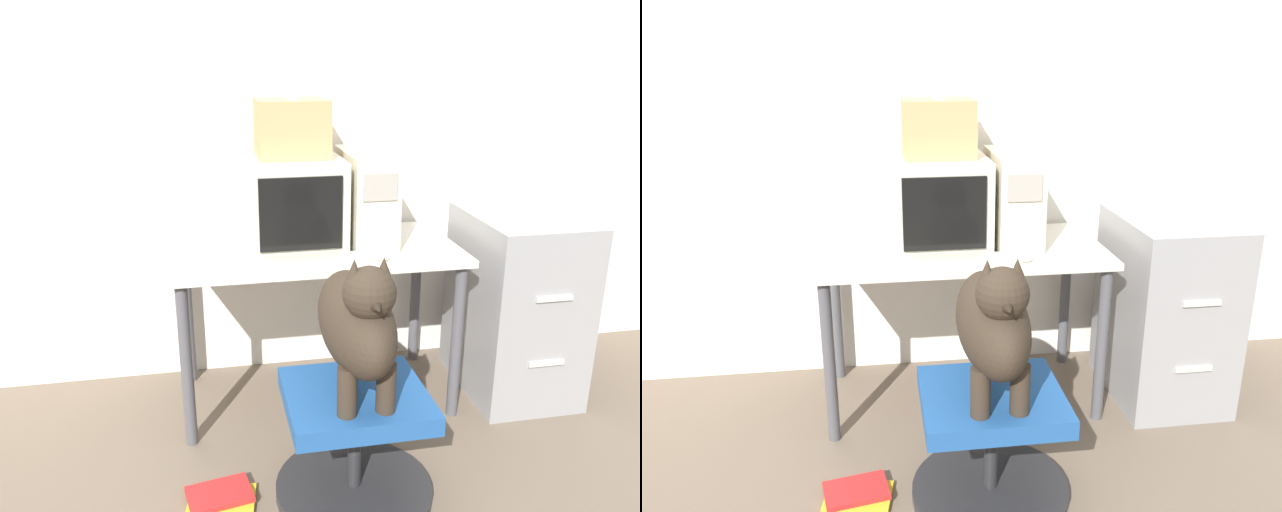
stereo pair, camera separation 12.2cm
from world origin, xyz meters
The scene contains 12 objects.
ground_plane centered at (0.00, 0.00, 0.00)m, with size 12.00×12.00×0.00m, color #6B5B4C.
wall_back centered at (0.00, 0.71, 1.30)m, with size 8.00×0.05×2.60m.
desk centered at (0.00, 0.32, 0.64)m, with size 1.25×0.64×0.74m.
crt_monitor centered at (-0.09, 0.39, 0.94)m, with size 0.41×0.47×0.39m.
pc_tower centered at (0.24, 0.38, 0.95)m, with size 0.19×0.45×0.40m.
keyboard centered at (-0.06, 0.09, 0.76)m, with size 0.48×0.14×0.03m.
computer_mouse centered at (0.24, 0.08, 0.76)m, with size 0.06×0.04×0.03m.
office_chair centered at (0.01, -0.38, 0.22)m, with size 0.58×0.58×0.43m.
dog centered at (0.01, -0.38, 0.70)m, with size 0.24×0.59×0.54m.
filing_cabinet centered at (0.94, 0.24, 0.43)m, with size 0.47×0.62×0.86m.
cardboard_box centered at (-0.09, 0.39, 1.25)m, with size 0.30×0.27×0.24m.
book_stack_floor centered at (-0.47, -0.34, 0.02)m, with size 0.27×0.21×0.04m.
Camera 2 is at (-0.35, -2.27, 1.57)m, focal length 35.00 mm.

